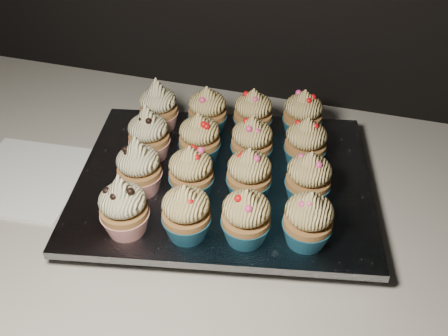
% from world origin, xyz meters
% --- Properties ---
extents(worktop, '(2.44, 0.64, 0.04)m').
position_xyz_m(worktop, '(0.00, 1.70, 0.88)').
color(worktop, beige).
rests_on(worktop, cabinet).
extents(napkin, '(0.19, 0.19, 0.00)m').
position_xyz_m(napkin, '(-0.13, 1.65, 0.90)').
color(napkin, white).
rests_on(napkin, worktop).
extents(baking_tray, '(0.45, 0.37, 0.02)m').
position_xyz_m(baking_tray, '(0.18, 1.71, 0.91)').
color(baking_tray, black).
rests_on(baking_tray, worktop).
extents(foil_lining, '(0.49, 0.41, 0.01)m').
position_xyz_m(foil_lining, '(0.18, 1.71, 0.93)').
color(foil_lining, silver).
rests_on(foil_lining, baking_tray).
extents(cupcake_0, '(0.06, 0.06, 0.10)m').
position_xyz_m(cupcake_0, '(0.09, 1.57, 0.97)').
color(cupcake_0, red).
rests_on(cupcake_0, foil_lining).
extents(cupcake_1, '(0.06, 0.06, 0.08)m').
position_xyz_m(cupcake_1, '(0.17, 1.58, 0.97)').
color(cupcake_1, '#175470').
rests_on(cupcake_1, foil_lining).
extents(cupcake_2, '(0.06, 0.06, 0.08)m').
position_xyz_m(cupcake_2, '(0.24, 1.60, 0.97)').
color(cupcake_2, '#175470').
rests_on(cupcake_2, foil_lining).
extents(cupcake_3, '(0.06, 0.06, 0.08)m').
position_xyz_m(cupcake_3, '(0.32, 1.61, 0.97)').
color(cupcake_3, '#175470').
rests_on(cupcake_3, foil_lining).
extents(cupcake_4, '(0.06, 0.06, 0.10)m').
position_xyz_m(cupcake_4, '(0.08, 1.65, 0.97)').
color(cupcake_4, red).
rests_on(cupcake_4, foil_lining).
extents(cupcake_5, '(0.06, 0.06, 0.08)m').
position_xyz_m(cupcake_5, '(0.15, 1.66, 0.97)').
color(cupcake_5, '#175470').
rests_on(cupcake_5, foil_lining).
extents(cupcake_6, '(0.06, 0.06, 0.08)m').
position_xyz_m(cupcake_6, '(0.23, 1.68, 0.97)').
color(cupcake_6, '#175470').
rests_on(cupcake_6, foil_lining).
extents(cupcake_7, '(0.06, 0.06, 0.08)m').
position_xyz_m(cupcake_7, '(0.31, 1.69, 0.97)').
color(cupcake_7, '#175470').
rests_on(cupcake_7, foil_lining).
extents(cupcake_8, '(0.06, 0.06, 0.10)m').
position_xyz_m(cupcake_8, '(0.06, 1.72, 0.97)').
color(cupcake_8, red).
rests_on(cupcake_8, foil_lining).
extents(cupcake_9, '(0.06, 0.06, 0.08)m').
position_xyz_m(cupcake_9, '(0.14, 1.74, 0.97)').
color(cupcake_9, '#175470').
rests_on(cupcake_9, foil_lining).
extents(cupcake_10, '(0.06, 0.06, 0.08)m').
position_xyz_m(cupcake_10, '(0.21, 1.75, 0.97)').
color(cupcake_10, '#175470').
rests_on(cupcake_10, foil_lining).
extents(cupcake_11, '(0.06, 0.06, 0.08)m').
position_xyz_m(cupcake_11, '(0.29, 1.77, 0.97)').
color(cupcake_11, '#175470').
rests_on(cupcake_11, foil_lining).
extents(cupcake_12, '(0.06, 0.06, 0.10)m').
position_xyz_m(cupcake_12, '(0.04, 1.80, 0.97)').
color(cupcake_12, red).
rests_on(cupcake_12, foil_lining).
extents(cupcake_13, '(0.06, 0.06, 0.08)m').
position_xyz_m(cupcake_13, '(0.12, 1.81, 0.97)').
color(cupcake_13, '#175470').
rests_on(cupcake_13, foil_lining).
extents(cupcake_14, '(0.06, 0.06, 0.08)m').
position_xyz_m(cupcake_14, '(0.20, 1.82, 0.97)').
color(cupcake_14, '#175470').
rests_on(cupcake_14, foil_lining).
extents(cupcake_15, '(0.06, 0.06, 0.08)m').
position_xyz_m(cupcake_15, '(0.27, 1.84, 0.97)').
color(cupcake_15, '#175470').
rests_on(cupcake_15, foil_lining).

